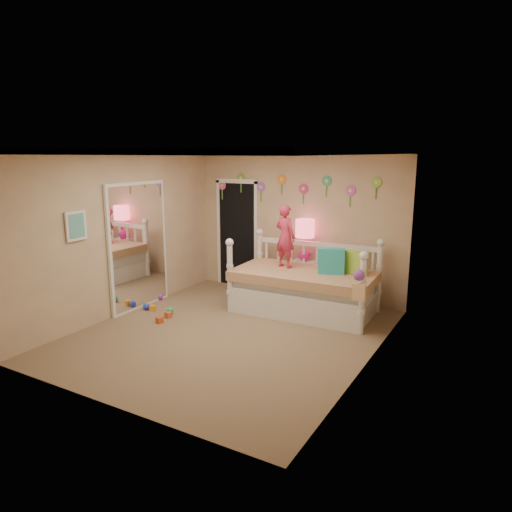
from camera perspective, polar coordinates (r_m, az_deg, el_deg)
The scene contains 18 objects.
floor at distance 6.87m, azimuth -3.24°, elevation -9.45°, with size 4.00×4.50×0.01m, color #7F684C.
ceiling at distance 6.37m, azimuth -3.53°, elevation 12.79°, with size 4.00×4.50×0.01m, color white.
back_wall at distance 8.44m, azimuth 4.95°, elevation 3.85°, with size 4.00×0.01×2.60m, color tan.
left_wall at distance 7.75m, azimuth -15.91°, elevation 2.63°, with size 0.01×4.50×2.60m, color tan.
right_wall at distance 5.68m, azimuth 13.81°, elevation -0.73°, with size 0.01×4.50×2.60m, color tan.
crown_molding at distance 6.37m, azimuth -3.53°, elevation 12.52°, with size 4.00×4.50×0.06m, color white, non-canonical shape.
daybed at distance 7.64m, azimuth 5.90°, elevation -2.31°, with size 2.29×1.23×1.24m, color white, non-canonical shape.
pillow_turquoise at distance 7.44m, azimuth 9.12°, elevation -0.63°, with size 0.41×0.14×0.41m, color teal.
pillow_lime at distance 7.49m, azimuth 11.92°, elevation -0.81°, with size 0.39×0.14×0.37m, color #97C73C.
child at distance 7.74m, azimuth 3.56°, elevation 2.39°, with size 0.38×0.25×1.04m, color #CC2E4D.
nightstand at distance 8.38m, azimuth 5.83°, elevation -2.90°, with size 0.42×0.32×0.69m, color white.
table_lamp at distance 8.20m, azimuth 5.96°, elevation 2.73°, with size 0.33×0.33×0.73m.
closet_doorway at distance 9.06m, azimuth -2.33°, elevation 2.78°, with size 0.90×0.04×2.07m, color black.
flower_decals at distance 8.40m, azimuth 4.43°, elevation 8.20°, with size 3.40×0.02×0.50m, color #B2668C, non-canonical shape.
mirror_closet at distance 7.98m, azimuth -14.08°, elevation 1.18°, with size 0.07×1.30×2.10m, color white.
wall_picture at distance 7.10m, azimuth -21.02°, elevation 3.45°, with size 0.05×0.34×0.42m, color white.
hanging_bag at distance 6.65m, azimuth 12.29°, elevation -3.58°, with size 0.20×0.16×0.36m, color beige, non-canonical shape.
toy_scatter at distance 7.91m, azimuth -11.92°, elevation -6.27°, with size 0.80×1.30×0.11m, color #996666, non-canonical shape.
Camera 1 is at (3.47, -5.34, 2.57)m, focal length 32.95 mm.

